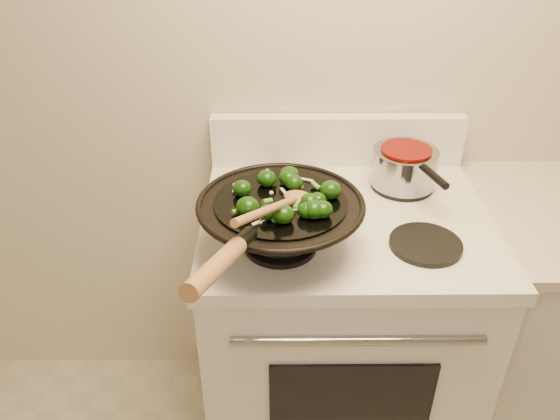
{
  "coord_description": "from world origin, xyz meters",
  "views": [
    {
      "loc": [
        -0.27,
        -0.08,
        1.72
      ],
      "look_at": [
        -0.26,
        1.02,
        1.03
      ],
      "focal_mm": 35.0,
      "sensor_mm": 36.0,
      "label": 1
    }
  ],
  "objects": [
    {
      "name": "wok",
      "position": [
        -0.26,
        1.02,
        1.0
      ],
      "size": [
        0.4,
        0.64,
        0.23
      ],
      "color": "black",
      "rests_on": "stove"
    },
    {
      "name": "stove",
      "position": [
        -0.08,
        1.17,
        0.47
      ],
      "size": [
        0.78,
        0.67,
        1.08
      ],
      "color": "white",
      "rests_on": "ground"
    },
    {
      "name": "saucepan",
      "position": [
        0.1,
        1.32,
        0.99
      ],
      "size": [
        0.19,
        0.29,
        0.11
      ],
      "color": "gray",
      "rests_on": "stove"
    },
    {
      "name": "wooden_spoon",
      "position": [
        -0.26,
        0.95,
        1.09
      ],
      "size": [
        0.18,
        0.3,
        0.11
      ],
      "color": "#9F673E",
      "rests_on": "wok"
    },
    {
      "name": "stirfry",
      "position": [
        -0.24,
        1.01,
        1.07
      ],
      "size": [
        0.26,
        0.27,
        0.05
      ],
      "color": "#0F3207",
      "rests_on": "wok"
    }
  ]
}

